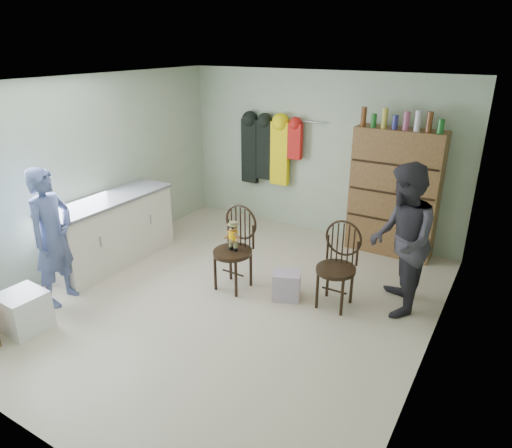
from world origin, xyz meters
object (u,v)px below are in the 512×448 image
Objects in this scene: chair_far at (338,262)px; dresser at (394,192)px; counter at (112,230)px; chair_front at (235,243)px.

chair_far is 1.78m from dresser.
counter is 3.96m from dresser.
chair_front is at bearing -168.19° from chair_far.
counter is 1.76× the size of chair_front.
chair_front is 0.51× the size of dresser.
chair_front reaches higher than chair_far.
chair_far reaches higher than counter.
dresser is (1.35, 2.01, 0.32)m from chair_front.
dresser is at bearing 57.84° from chair_front.
counter is at bearing -170.06° from chair_far.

